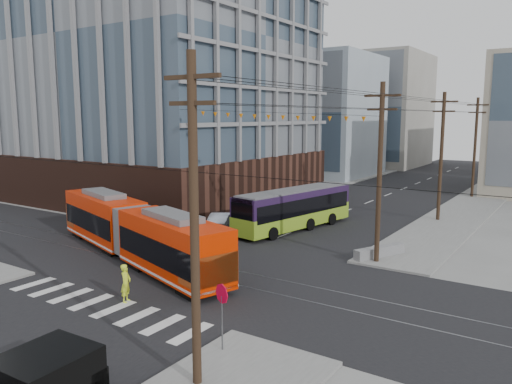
% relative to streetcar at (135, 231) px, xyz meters
% --- Properties ---
extents(ground, '(160.00, 160.00, 0.00)m').
position_rel_streetcar_xyz_m(ground, '(4.65, -3.47, -1.81)').
color(ground, slate).
extents(office_building, '(30.00, 25.00, 28.60)m').
position_rel_streetcar_xyz_m(office_building, '(-17.35, 19.53, 12.49)').
color(office_building, '#381E16').
rests_on(office_building, ground).
extents(bg_bldg_nw_near, '(18.00, 16.00, 18.00)m').
position_rel_streetcar_xyz_m(bg_bldg_nw_near, '(-12.35, 48.53, 7.19)').
color(bg_bldg_nw_near, '#8C99A5').
rests_on(bg_bldg_nw_near, ground).
extents(bg_bldg_nw_far, '(16.00, 18.00, 20.00)m').
position_rel_streetcar_xyz_m(bg_bldg_nw_far, '(-9.35, 68.53, 8.19)').
color(bg_bldg_nw_far, gray).
rests_on(bg_bldg_nw_far, ground).
extents(utility_pole_near, '(0.30, 0.30, 11.00)m').
position_rel_streetcar_xyz_m(utility_pole_near, '(13.15, -9.47, 3.69)').
color(utility_pole_near, black).
rests_on(utility_pole_near, ground).
extents(utility_pole_far, '(0.30, 0.30, 11.00)m').
position_rel_streetcar_xyz_m(utility_pole_far, '(13.15, 52.53, 3.69)').
color(utility_pole_far, black).
rests_on(utility_pole_far, ground).
extents(streetcar, '(18.64, 8.38, 3.61)m').
position_rel_streetcar_xyz_m(streetcar, '(0.00, 0.00, 0.00)').
color(streetcar, red).
rests_on(streetcar, ground).
extents(city_bus, '(4.64, 11.99, 3.32)m').
position_rel_streetcar_xyz_m(city_bus, '(4.25, 13.00, -0.15)').
color(city_bus, '#251336').
rests_on(city_bus, ground).
extents(parked_car_silver, '(3.07, 4.72, 1.47)m').
position_rel_streetcar_xyz_m(parked_car_silver, '(-0.36, 9.66, -1.07)').
color(parked_car_silver, '#A2ACBB').
rests_on(parked_car_silver, ground).
extents(parked_car_white, '(2.97, 4.53, 1.22)m').
position_rel_streetcar_xyz_m(parked_car_white, '(-1.23, 17.52, -1.20)').
color(parked_car_white, white).
rests_on(parked_car_white, ground).
extents(parked_car_grey, '(3.81, 5.43, 1.38)m').
position_rel_streetcar_xyz_m(parked_car_grey, '(-0.57, 20.97, -1.12)').
color(parked_car_grey, slate).
rests_on(parked_car_grey, ground).
extents(pedestrian, '(0.70, 0.82, 1.89)m').
position_rel_streetcar_xyz_m(pedestrian, '(5.23, -5.46, -0.86)').
color(pedestrian, '#DAF42D').
rests_on(pedestrian, ground).
extents(stop_sign, '(1.00, 1.00, 2.59)m').
position_rel_streetcar_xyz_m(stop_sign, '(12.41, -7.12, -0.51)').
color(stop_sign, red).
rests_on(stop_sign, ground).
extents(jersey_barrier, '(2.46, 3.97, 0.79)m').
position_rel_streetcar_xyz_m(jersey_barrier, '(12.95, 8.65, -1.41)').
color(jersey_barrier, slate).
rests_on(jersey_barrier, ground).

